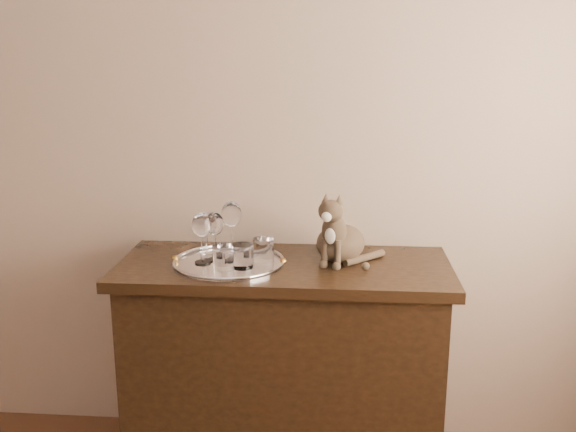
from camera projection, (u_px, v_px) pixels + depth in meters
name	position (u px, v px, depth m)	size (l,w,h in m)	color
wall_back	(139.00, 115.00, 2.53)	(4.00, 0.10, 2.70)	tan
sideboard	(284.00, 371.00, 2.41)	(1.20, 0.50, 0.85)	black
tray	(229.00, 264.00, 2.29)	(0.40, 0.40, 0.01)	silver
wine_glass_a	(207.00, 235.00, 2.33)	(0.06, 0.06, 0.17)	white
wine_glass_b	(232.00, 228.00, 2.37)	(0.08, 0.08, 0.20)	silver
wine_glass_c	(202.00, 238.00, 2.27)	(0.07, 0.07, 0.18)	white
wine_glass_d	(215.00, 236.00, 2.30)	(0.07, 0.07, 0.18)	white
tumbler_a	(242.00, 256.00, 2.23)	(0.07, 0.07, 0.08)	white
tumbler_b	(224.00, 257.00, 2.21)	(0.08, 0.08, 0.09)	silver
tumbler_c	(263.00, 250.00, 2.30)	(0.07, 0.07, 0.08)	white
cat	(341.00, 225.00, 2.31)	(0.26, 0.25, 0.27)	brown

